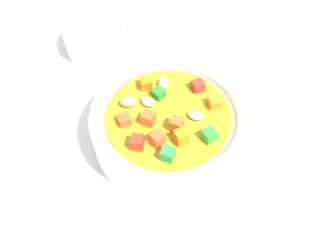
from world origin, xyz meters
The scene contains 4 objects.
ground_plane centered at (0.00, 0.00, -1.00)cm, with size 140.00×140.00×2.00cm, color silver.
soup_bowl_main centered at (-0.01, 0.01, 3.01)cm, with size 19.56×19.56×6.61cm.
spoon centered at (-12.61, 5.95, 0.39)cm, with size 4.03×22.23×0.86cm.
side_bowl_small centered at (16.29, 12.76, 2.27)cm, with size 10.86×10.86×4.39cm.
Camera 1 is at (-29.45, -3.51, 41.97)cm, focal length 41.18 mm.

